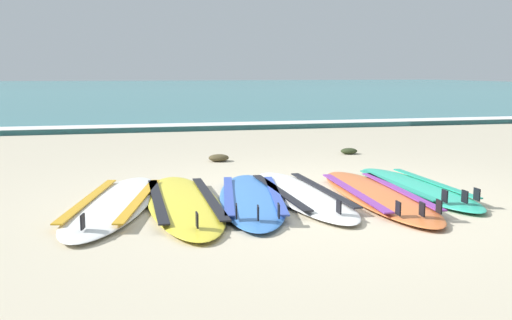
% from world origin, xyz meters
% --- Properties ---
extents(ground_plane, '(80.00, 80.00, 0.00)m').
position_xyz_m(ground_plane, '(0.00, 0.00, 0.00)').
color(ground_plane, '#C1B599').
extents(sea, '(80.00, 60.00, 0.10)m').
position_xyz_m(sea, '(0.00, 36.54, 0.05)').
color(sea, teal).
rests_on(sea, ground).
extents(wave_foam_strip, '(80.00, 0.70, 0.11)m').
position_xyz_m(wave_foam_strip, '(0.00, 6.89, 0.06)').
color(wave_foam_strip, white).
rests_on(wave_foam_strip, ground).
extents(surfboard_0, '(1.18, 2.60, 0.18)m').
position_xyz_m(surfboard_0, '(-1.86, 0.12, 0.04)').
color(surfboard_0, white).
rests_on(surfboard_0, ground).
extents(surfboard_1, '(0.68, 2.57, 0.18)m').
position_xyz_m(surfboard_1, '(-1.25, 0.02, 0.04)').
color(surfboard_1, yellow).
rests_on(surfboard_1, ground).
extents(surfboard_2, '(1.02, 2.47, 0.18)m').
position_xyz_m(surfboard_2, '(-0.62, 0.04, 0.04)').
color(surfboard_2, '#3875CC').
rests_on(surfboard_2, ground).
extents(surfboard_3, '(0.64, 2.42, 0.18)m').
position_xyz_m(surfboard_3, '(-0.12, 0.11, 0.04)').
color(surfboard_3, white).
rests_on(surfboard_3, ground).
extents(surfboard_4, '(0.81, 2.57, 0.18)m').
position_xyz_m(surfboard_4, '(0.58, -0.08, 0.04)').
color(surfboard_4, orange).
rests_on(surfboard_4, ground).
extents(surfboard_5, '(0.60, 2.30, 0.18)m').
position_xyz_m(surfboard_5, '(1.11, 0.16, 0.04)').
color(surfboard_5, '#2DB793').
rests_on(surfboard_5, ground).
extents(seaweed_clump_near_shoreline, '(0.25, 0.20, 0.09)m').
position_xyz_m(seaweed_clump_near_shoreline, '(1.49, 2.77, 0.04)').
color(seaweed_clump_near_shoreline, '#2D381E').
rests_on(seaweed_clump_near_shoreline, ground).
extents(seaweed_clump_mid_sand, '(0.28, 0.22, 0.10)m').
position_xyz_m(seaweed_clump_mid_sand, '(-0.49, 2.53, 0.05)').
color(seaweed_clump_mid_sand, '#4C4228').
rests_on(seaweed_clump_mid_sand, ground).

